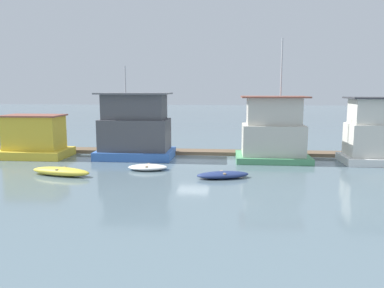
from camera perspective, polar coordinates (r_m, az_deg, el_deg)
ground_plane at (r=29.70m, az=0.18°, el=-2.39°), size 200.00×200.00×0.00m
dock_walkway at (r=32.34m, az=0.60°, el=-1.23°), size 42.40×1.70×0.30m
houseboat_yellow at (r=33.16m, az=-22.86°, el=0.83°), size 5.42×3.57×3.48m
houseboat_blue at (r=30.45m, az=-8.65°, el=2.29°), size 6.08×3.88×7.34m
houseboat_green at (r=29.71m, az=12.23°, el=1.70°), size 5.63×4.03×9.32m
dinghy_yellow at (r=25.71m, az=-19.36°, el=-3.96°), size 4.33×1.93×0.55m
dinghy_white at (r=26.11m, az=-6.76°, el=-3.53°), size 2.80×1.68×0.38m
dinghy_navy at (r=23.65m, az=4.73°, el=-4.71°), size 3.52×1.98×0.43m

